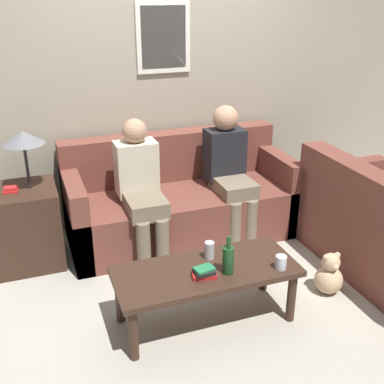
% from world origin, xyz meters
% --- Properties ---
extents(ground_plane, '(16.00, 16.00, 0.00)m').
position_xyz_m(ground_plane, '(0.00, 0.00, 0.00)').
color(ground_plane, '#ADA899').
extents(wall_back, '(9.00, 0.08, 2.60)m').
position_xyz_m(wall_back, '(0.00, 0.94, 1.30)').
color(wall_back, '#9E937F').
rests_on(wall_back, ground_plane).
extents(couch_main, '(2.00, 0.83, 0.89)m').
position_xyz_m(couch_main, '(0.00, 0.50, 0.31)').
color(couch_main, brown).
rests_on(couch_main, ground_plane).
extents(coffee_table, '(1.21, 0.51, 0.41)m').
position_xyz_m(coffee_table, '(-0.24, -0.76, 0.35)').
color(coffee_table, '#382319').
rests_on(coffee_table, ground_plane).
extents(side_table_with_lamp, '(0.52, 0.52, 1.12)m').
position_xyz_m(side_table_with_lamp, '(-1.32, 0.45, 0.37)').
color(side_table_with_lamp, '#382319').
rests_on(side_table_with_lamp, ground_plane).
extents(wine_bottle, '(0.07, 0.07, 0.26)m').
position_xyz_m(wine_bottle, '(-0.13, -0.85, 0.51)').
color(wine_bottle, '#19421E').
rests_on(wine_bottle, coffee_table).
extents(drinking_glass, '(0.07, 0.07, 0.09)m').
position_xyz_m(drinking_glass, '(0.22, -0.92, 0.46)').
color(drinking_glass, silver).
rests_on(drinking_glass, coffee_table).
extents(book_stack, '(0.17, 0.12, 0.07)m').
position_xyz_m(book_stack, '(-0.29, -0.84, 0.44)').
color(book_stack, red).
rests_on(book_stack, coffee_table).
extents(soda_can, '(0.07, 0.07, 0.12)m').
position_xyz_m(soda_can, '(-0.17, -0.64, 0.47)').
color(soda_can, '#BCBCC1').
rests_on(soda_can, coffee_table).
extents(person_left, '(0.34, 0.61, 1.14)m').
position_xyz_m(person_left, '(-0.41, 0.28, 0.62)').
color(person_left, '#756651').
rests_on(person_left, ground_plane).
extents(person_right, '(0.34, 0.59, 1.17)m').
position_xyz_m(person_right, '(0.41, 0.36, 0.65)').
color(person_right, '#756651').
rests_on(person_right, ground_plane).
extents(teddy_bear, '(0.21, 0.21, 0.33)m').
position_xyz_m(teddy_bear, '(0.74, -0.77, 0.14)').
color(teddy_bear, tan).
rests_on(teddy_bear, ground_plane).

